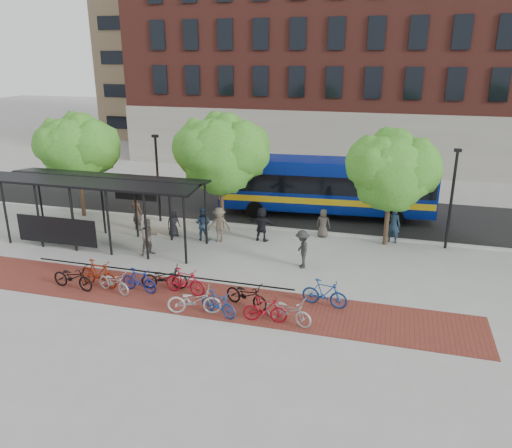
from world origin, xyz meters
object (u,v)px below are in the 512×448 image
(bike_3, at_px, (139,280))
(bike_4, at_px, (164,277))
(bus_shelter, at_px, (101,188))
(pedestrian_7, at_px, (393,225))
(bike_7, at_px, (218,303))
(bike_10, at_px, (288,310))
(tree_a, at_px, (78,147))
(tree_c, at_px, (393,168))
(bike_5, at_px, (185,281))
(lamp_post_right, at_px, (452,196))
(tree_b, at_px, (222,151))
(bike_6, at_px, (194,300))
(bus, at_px, (326,184))
(pedestrian_3, at_px, (219,225))
(pedestrian_5, at_px, (262,224))
(pedestrian_6, at_px, (323,223))
(bike_8, at_px, (247,295))
(pedestrian_0, at_px, (173,223))
(pedestrian_2, at_px, (203,224))
(pedestrian_8, at_px, (149,237))
(lamp_post_left, at_px, (158,176))
(pedestrian_9, at_px, (302,249))
(bike_9, at_px, (265,309))
(bike_0, at_px, (73,277))
(pedestrian_1, at_px, (137,213))
(bike_11, at_px, (325,293))
(bike_1, at_px, (99,273))
(bike_2, at_px, (114,282))

(bike_3, xyz_separation_m, bike_4, (0.90, 0.53, 0.01))
(bus_shelter, height_order, pedestrian_7, bus_shelter)
(bike_7, height_order, bike_10, bike_10)
(tree_a, distance_m, tree_c, 18.00)
(bike_5, bearing_deg, pedestrian_7, -35.59)
(tree_c, xyz_separation_m, lamp_post_right, (2.91, 0.25, -1.31))
(bike_7, bearing_deg, tree_a, 71.64)
(tree_b, bearing_deg, bike_6, -77.50)
(bus, distance_m, bike_10, 13.46)
(bike_3, xyz_separation_m, pedestrian_3, (1.25, 6.42, 0.43))
(bike_3, height_order, pedestrian_7, pedestrian_7)
(tree_b, bearing_deg, lamp_post_right, 1.20)
(pedestrian_5, relative_size, pedestrian_6, 1.17)
(bike_8, bearing_deg, pedestrian_0, 62.62)
(pedestrian_2, xyz_separation_m, pedestrian_8, (-1.78, -2.66, 0.01))
(lamp_post_left, bearing_deg, bike_8, -47.58)
(pedestrian_5, height_order, pedestrian_9, pedestrian_5)
(bus_shelter, xyz_separation_m, bike_9, (10.11, -5.59, -2.50))
(tree_a, height_order, bike_3, tree_a)
(bike_0, height_order, pedestrian_5, pedestrian_5)
(pedestrian_7, distance_m, pedestrian_9, 6.01)
(tree_b, xyz_separation_m, bike_4, (0.09, -7.91, -3.94))
(bike_3, bearing_deg, pedestrian_5, -16.41)
(bus_shelter, height_order, pedestrian_1, bus_shelter)
(pedestrian_2, height_order, pedestrian_7, pedestrian_7)
(bike_8, distance_m, bike_11, 3.07)
(bike_1, distance_m, bike_4, 2.86)
(bike_11, distance_m, pedestrian_3, 8.50)
(bike_11, height_order, pedestrian_2, pedestrian_2)
(lamp_post_left, relative_size, pedestrian_5, 2.78)
(pedestrian_2, distance_m, pedestrian_5, 3.12)
(pedestrian_8, bearing_deg, tree_c, -27.07)
(pedestrian_7, bearing_deg, bike_8, 71.83)
(tree_b, relative_size, bike_8, 3.30)
(lamp_post_right, distance_m, pedestrian_0, 14.45)
(bike_3, distance_m, pedestrian_0, 6.72)
(lamp_post_right, xyz_separation_m, bike_3, (-12.71, -8.69, -2.24))
(bike_2, xyz_separation_m, pedestrian_7, (11.05, 9.15, 0.51))
(bike_0, relative_size, pedestrian_0, 1.32)
(bike_6, bearing_deg, bike_11, -82.22)
(bike_6, bearing_deg, bike_1, 62.77)
(bike_4, relative_size, pedestrian_1, 1.00)
(lamp_post_right, xyz_separation_m, pedestrian_0, (-14.15, -2.14, -1.98))
(pedestrian_9, bearing_deg, pedestrian_3, -135.05)
(lamp_post_right, height_order, pedestrian_8, lamp_post_right)
(bike_10, xyz_separation_m, pedestrian_6, (-0.12, 9.44, 0.27))
(tree_a, bearing_deg, bus, 16.23)
(bike_4, distance_m, bike_5, 1.06)
(bike_4, bearing_deg, bike_8, -112.85)
(lamp_post_left, relative_size, bike_9, 3.07)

